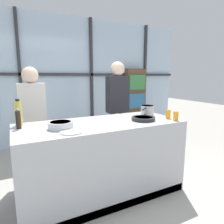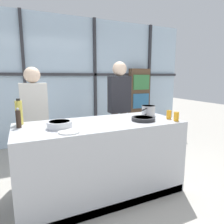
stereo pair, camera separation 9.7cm
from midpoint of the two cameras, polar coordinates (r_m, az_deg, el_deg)
ground_plane at (r=2.82m, az=-3.95°, el=-21.97°), size 18.00×18.00×0.00m
back_window_wall at (r=4.64m, az=-15.68°, el=8.63°), size 6.40×0.10×2.80m
bookshelf at (r=5.24m, az=6.12°, el=2.97°), size 0.55×0.19×1.69m
demo_island at (r=2.60m, az=-4.04°, el=-13.19°), size 2.00×0.84×0.94m
spectator_far_left at (r=3.14m, az=-22.51°, el=-0.70°), size 0.38×0.23×1.63m
spectator_center_left at (r=3.52m, az=0.74°, el=2.44°), size 0.38×0.24×1.75m
frying_pan at (r=2.60m, az=7.89°, el=-1.81°), size 0.42×0.45×0.04m
saucepan at (r=2.92m, az=9.13°, el=0.54°), size 0.31×0.27×0.14m
white_plate at (r=2.06m, az=-12.92°, el=-5.62°), size 0.22×0.22×0.01m
mixing_bowl at (r=2.25m, az=-15.67°, el=-3.54°), size 0.27×0.27×0.08m
oil_bottle at (r=2.55m, az=-26.18°, el=-0.26°), size 0.08×0.08×0.31m
pepper_grinder at (r=2.39m, az=-26.27°, el=-1.91°), size 0.05×0.05×0.22m
juice_glass_near at (r=2.67m, az=16.78°, el=-1.11°), size 0.06×0.06×0.12m
juice_glass_far at (r=2.77m, az=14.79°, el=-0.61°), size 0.06×0.06×0.12m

